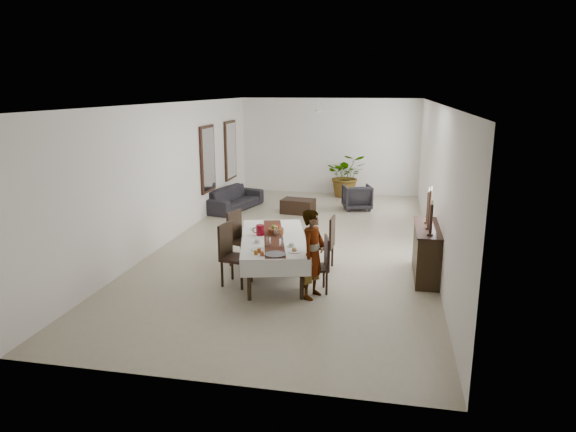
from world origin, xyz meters
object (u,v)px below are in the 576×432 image
Objects in this scene: dining_table_top at (274,239)px; red_pitcher at (260,230)px; woman at (313,254)px; sofa at (234,198)px; sideboard_body at (426,253)px.

dining_table_top is 12.00× the size of red_pitcher.
woman reaches higher than sofa.
woman is 0.71× the size of sofa.
dining_table_top is 2.92m from sideboard_body.
red_pitcher is at bearing 149.04° from dining_table_top.
red_pitcher reaches higher than sofa.
dining_table_top is 1.25m from woman.
woman is 2.44m from sideboard_body.
sideboard_body is 0.73× the size of sofa.
woman reaches higher than dining_table_top.
sofa is (-2.41, 5.27, -0.42)m from dining_table_top.
dining_table_top is at bearing -169.63° from sideboard_body.
woman reaches higher than red_pitcher.
woman is 0.97× the size of sideboard_body.
dining_table_top is 1.53× the size of sideboard_body.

